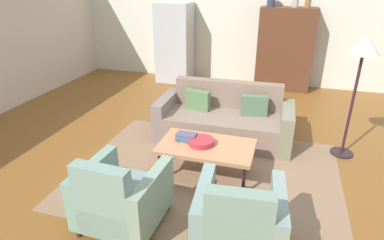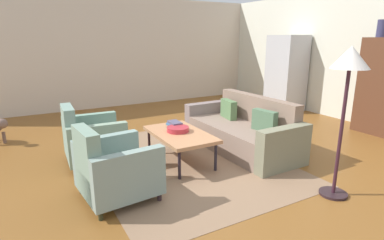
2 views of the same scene
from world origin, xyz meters
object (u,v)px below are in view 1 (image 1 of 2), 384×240
Objects in this scene: refrigerator at (175,43)px; floor_lamp at (362,57)px; coffee_table at (206,148)px; vase_small at (308,2)px; cabinet at (285,50)px; vase_round at (295,3)px; couch at (224,120)px; armchair_left at (120,199)px; fruit_bowl at (201,142)px; armchair_right at (239,223)px; book_stack at (186,137)px.

refrigerator reaches higher than floor_lamp.
vase_small is at bearing 74.39° from coffee_table.
cabinet is 1.05× the size of floor_lamp.
vase_round is 0.10× the size of refrigerator.
couch is at bearing 177.94° from floor_lamp.
fruit_bowl is (0.54, 1.17, 0.14)m from armchair_left.
vase_round is at bearing 76.87° from fruit_bowl.
refrigerator reaches higher than armchair_left.
vase_round is (0.87, 2.83, 1.60)m from couch.
armchair_left is (-0.60, -2.35, 0.06)m from couch.
couch is 1.20m from fruit_bowl.
refrigerator is (-2.92, -0.10, -0.98)m from vase_small.
armchair_left and armchair_right have the same top height.
book_stack is (-0.28, 0.06, 0.08)m from coffee_table.
armchair_left is at bearing 174.46° from armchair_right.
armchair_left is 3.17× the size of book_stack.
book_stack is at bearing 77.75° from armchair_left.
floor_lamp is (1.78, -0.06, 1.16)m from couch.
coffee_table is 0.67× the size of cabinet.
armchair_left is (-0.60, -1.17, -0.07)m from coffee_table.
coffee_table is at bearing 111.93° from armchair_right.
cabinet reaches higher than armchair_right.
couch is 2.43m from armchair_left.
armchair_left is 1.00× the size of armchair_right.
refrigerator is (-1.74, 3.91, 0.44)m from fruit_bowl.
floor_lamp reaches higher than coffee_table.
cabinet reaches higher than floor_lamp.
armchair_left is at bearing -105.89° from vase_round.
coffee_table is at bearing 0.00° from fruit_bowl.
coffee_table is 1.36× the size of armchair_right.
vase_round is at bearing 81.52° from armchair_right.
refrigerator is at bearing -177.67° from cabinet.
armchair_right is 5.22m from cabinet.
coffee_table is at bearing -105.61° from vase_small.
armchair_left is 5.25m from refrigerator.
cabinet reaches higher than book_stack.
fruit_bowl reaches higher than coffee_table.
vase_small reaches higher than coffee_table.
couch is 10.18× the size of vase_small.
coffee_table is 1.31m from armchair_left.
fruit_bowl is 0.18× the size of refrigerator.
refrigerator is 1.08× the size of floor_lamp.
floor_lamp is at bearing 32.19° from coffee_table.
floor_lamp is (2.39, 2.29, 1.10)m from armchair_left.
refrigerator is at bearing 109.83° from armchair_right.
vase_small is (1.19, 4.01, 1.42)m from fruit_bowl.
vase_round is at bearing 2.14° from refrigerator.
vase_small is (1.12, 2.83, 1.62)m from couch.
refrigerator is at bearing -178.04° from vase_small.
refrigerator is (-1.80, 3.91, 0.51)m from coffee_table.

